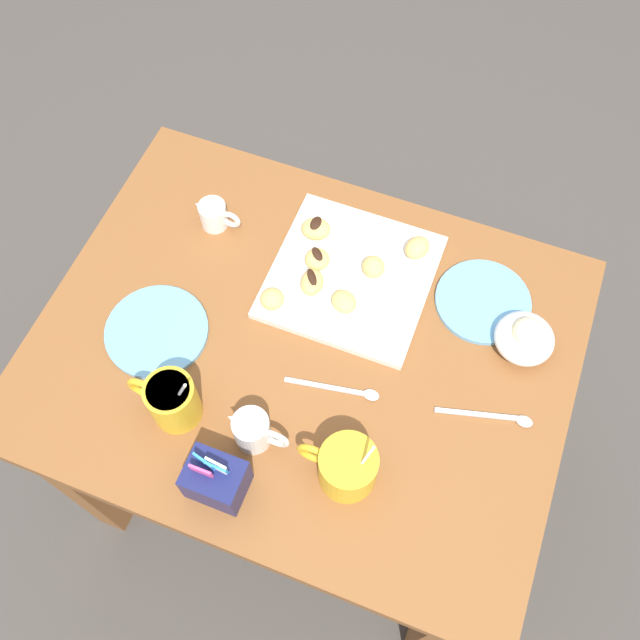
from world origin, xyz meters
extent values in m
plane|color=#423D38|center=(0.00, 0.00, 0.00)|extent=(8.00, 8.00, 0.00)
cube|color=brown|center=(0.00, 0.00, 0.70)|extent=(0.93, 0.73, 0.04)
cube|color=brown|center=(-0.41, -0.30, 0.34)|extent=(0.07, 0.07, 0.68)
cube|color=brown|center=(0.41, -0.30, 0.34)|extent=(0.07, 0.07, 0.68)
cube|color=brown|center=(-0.41, 0.30, 0.34)|extent=(0.07, 0.07, 0.68)
cube|color=brown|center=(0.41, 0.30, 0.34)|extent=(0.07, 0.07, 0.68)
cube|color=silver|center=(-0.03, -0.16, 0.72)|extent=(0.29, 0.29, 0.02)
cylinder|color=gold|center=(-0.15, 0.19, 0.76)|extent=(0.09, 0.09, 0.09)
torus|color=gold|center=(-0.09, 0.19, 0.76)|extent=(0.06, 0.01, 0.06)
cylinder|color=#331E11|center=(-0.15, 0.19, 0.80)|extent=(0.08, 0.08, 0.01)
cylinder|color=silver|center=(-0.17, 0.19, 0.79)|extent=(0.03, 0.04, 0.11)
cylinder|color=gold|center=(0.15, 0.19, 0.76)|extent=(0.08, 0.08, 0.10)
torus|color=gold|center=(0.20, 0.19, 0.77)|extent=(0.06, 0.01, 0.06)
cylinder|color=#331E11|center=(0.15, 0.19, 0.81)|extent=(0.07, 0.07, 0.01)
cylinder|color=silver|center=(0.13, 0.19, 0.80)|extent=(0.05, 0.01, 0.13)
cylinder|color=silver|center=(0.01, 0.19, 0.75)|extent=(0.06, 0.06, 0.07)
cone|color=silver|center=(0.04, 0.19, 0.78)|extent=(0.02, 0.02, 0.02)
torus|color=silver|center=(-0.03, 0.19, 0.75)|extent=(0.05, 0.01, 0.05)
cylinder|color=white|center=(0.01, 0.19, 0.78)|extent=(0.05, 0.05, 0.01)
cube|color=#191E51|center=(0.03, 0.28, 0.75)|extent=(0.09, 0.07, 0.08)
cube|color=#EA4C93|center=(0.05, 0.29, 0.81)|extent=(0.04, 0.01, 0.03)
cube|color=#2D84D1|center=(0.05, 0.27, 0.81)|extent=(0.04, 0.01, 0.03)
cube|color=white|center=(0.03, 0.27, 0.81)|extent=(0.04, 0.01, 0.03)
cube|color=#2D84D1|center=(0.03, 0.27, 0.81)|extent=(0.04, 0.01, 0.03)
ellipsoid|color=silver|center=(-0.36, -0.14, 0.74)|extent=(0.10, 0.10, 0.06)
sphere|color=#F4E5B2|center=(-0.36, -0.14, 0.76)|extent=(0.06, 0.06, 0.06)
ellipsoid|color=green|center=(-0.34, -0.14, 0.78)|extent=(0.03, 0.03, 0.01)
cylinder|color=silver|center=(0.26, -0.18, 0.74)|extent=(0.05, 0.05, 0.05)
cone|color=silver|center=(0.28, -0.18, 0.76)|extent=(0.02, 0.02, 0.02)
torus|color=silver|center=(0.22, -0.18, 0.74)|extent=(0.04, 0.01, 0.04)
cylinder|color=black|center=(0.26, -0.18, 0.76)|extent=(0.04, 0.04, 0.01)
cylinder|color=#66A8DB|center=(-0.27, -0.20, 0.72)|extent=(0.17, 0.17, 0.01)
cylinder|color=#66A8DB|center=(0.25, 0.07, 0.72)|extent=(0.18, 0.18, 0.01)
cube|color=silver|center=(-0.07, 0.06, 0.72)|extent=(0.15, 0.03, 0.00)
ellipsoid|color=silver|center=(-0.14, 0.05, 0.72)|extent=(0.03, 0.02, 0.01)
cube|color=silver|center=(-0.32, 0.01, 0.72)|extent=(0.15, 0.05, 0.00)
ellipsoid|color=silver|center=(-0.39, 0.00, 0.72)|extent=(0.03, 0.02, 0.01)
ellipsoid|color=#E5B260|center=(-0.04, -0.09, 0.74)|extent=(0.06, 0.06, 0.03)
ellipsoid|color=#E5B260|center=(0.08, -0.05, 0.75)|extent=(0.05, 0.06, 0.03)
ellipsoid|color=#E5B260|center=(0.03, -0.11, 0.75)|extent=(0.05, 0.06, 0.03)
ellipsoid|color=black|center=(0.03, -0.11, 0.76)|extent=(0.03, 0.04, 0.00)
ellipsoid|color=#E5B260|center=(-0.07, -0.18, 0.75)|extent=(0.06, 0.06, 0.03)
ellipsoid|color=#E5B260|center=(-0.13, -0.25, 0.75)|extent=(0.06, 0.06, 0.04)
ellipsoid|color=#E5B260|center=(0.06, -0.22, 0.75)|extent=(0.06, 0.05, 0.03)
ellipsoid|color=black|center=(0.06, -0.22, 0.77)|extent=(0.02, 0.03, 0.00)
ellipsoid|color=#E5B260|center=(0.03, -0.16, 0.75)|extent=(0.06, 0.06, 0.03)
ellipsoid|color=black|center=(0.03, -0.16, 0.76)|extent=(0.03, 0.03, 0.00)
camera|label=1|loc=(-0.22, 0.48, 1.82)|focal=39.24mm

